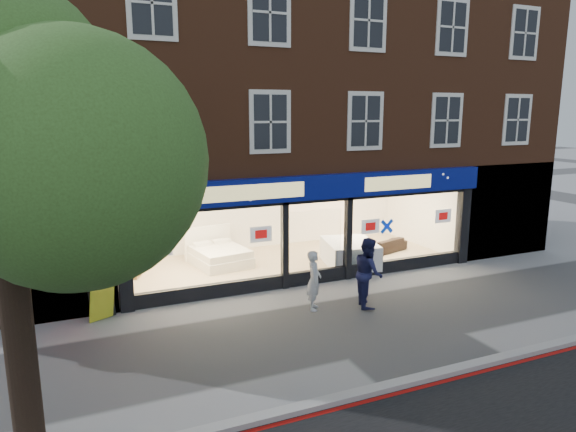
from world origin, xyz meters
TOP-DOWN VIEW (x-y plane):
  - ground at (0.00, 0.00)m, footprint 120.00×120.00m
  - kerb_line at (0.00, -3.10)m, footprint 60.00×0.10m
  - kerb_stone at (0.00, -2.90)m, footprint 60.00×0.25m
  - showroom_floor at (0.00, 5.25)m, footprint 11.00×4.50m
  - building at (-0.02, 6.93)m, footprint 19.00×8.26m
  - display_bed at (-2.26, 5.82)m, footprint 1.94×2.24m
  - bedside_table at (-5.10, 5.46)m, footprint 0.59×0.59m
  - mattress_stack at (1.71, 4.05)m, footprint 1.97×2.28m
  - sofa at (3.70, 4.89)m, footprint 1.80×1.11m
  - a_board at (-6.13, 2.70)m, footprint 0.74×0.63m
  - pedestrian_grey at (-1.00, 1.22)m, footprint 0.61×0.68m
  - pedestrian_blue at (0.41, 0.86)m, footprint 0.95×1.08m

SIDE VIEW (x-z plane):
  - ground at x=0.00m, z-range 0.00..0.00m
  - kerb_line at x=0.00m, z-range 0.00..0.01m
  - showroom_floor at x=0.00m, z-range 0.00..0.10m
  - kerb_stone at x=0.00m, z-range 0.00..0.12m
  - sofa at x=3.70m, z-range 0.10..0.59m
  - bedside_table at x=-5.10m, z-range 0.10..0.65m
  - display_bed at x=-2.26m, z-range -0.15..0.98m
  - a_board at x=-6.13m, z-range 0.00..0.97m
  - mattress_stack at x=1.71m, z-range 0.10..0.88m
  - pedestrian_grey at x=-1.00m, z-range 0.00..1.58m
  - pedestrian_blue at x=0.41m, z-range 0.00..1.86m
  - building at x=-0.02m, z-range 1.52..11.82m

